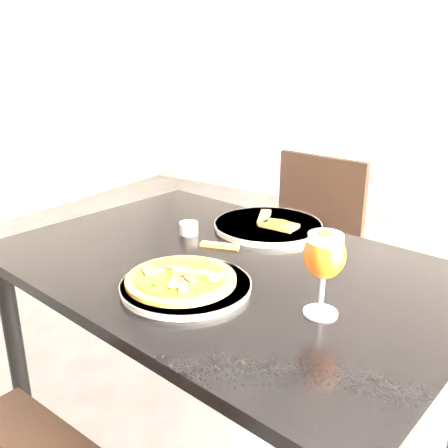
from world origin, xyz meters
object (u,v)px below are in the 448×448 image
Objects in this scene: chair_far at (302,258)px; pizza at (182,278)px; dining_table at (225,294)px; beer_glass at (324,256)px.

chair_far reaches higher than pizza.
dining_table is at bearing 88.74° from pizza.
chair_far is at bearing 116.68° from beer_glass.
beer_glass is at bearing -11.20° from dining_table.
beer_glass reaches higher than chair_far.
dining_table is at bearing -74.28° from chair_far.
dining_table is 1.49× the size of chair_far.
beer_glass is at bearing 11.77° from pizza.
pizza is (-0.00, -0.17, 0.11)m from dining_table.
pizza is at bearing -76.13° from chair_far.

